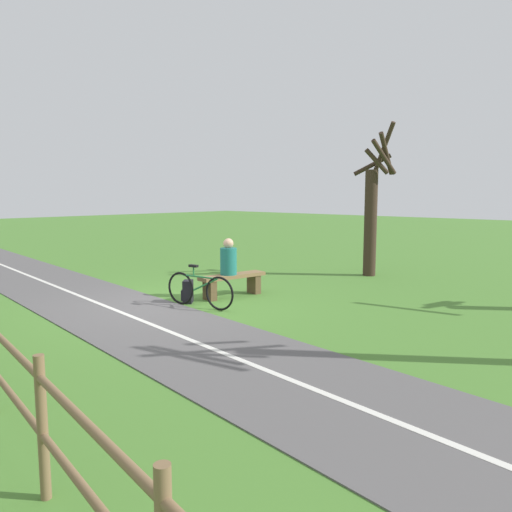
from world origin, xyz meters
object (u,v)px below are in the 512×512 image
Objects in this scene: bench at (233,281)px; backpack at (188,292)px; person_seated at (228,259)px; bicycle at (200,290)px; tree_by_path at (373,210)px.

backpack is (1.10, -0.23, -0.11)m from bench.
bench is 0.52m from person_seated.
bicycle is 0.39× the size of tree_by_path.
bicycle is (1.20, 0.27, 0.02)m from bench.
bicycle is at bearing 78.50° from backpack.
person_seated is 0.19× the size of tree_by_path.
tree_by_path is (-4.67, 0.80, 1.50)m from bench.
bench is 3.45× the size of backpack.
person_seated is 1.69× the size of backpack.
bicycle reaches higher than bench.
person_seated is (0.10, -0.02, 0.51)m from bench.
bench is 0.99× the size of bicycle.
bench is 2.05× the size of person_seated.
bench is 1.23m from bicycle.
person_seated is 1.19m from backpack.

